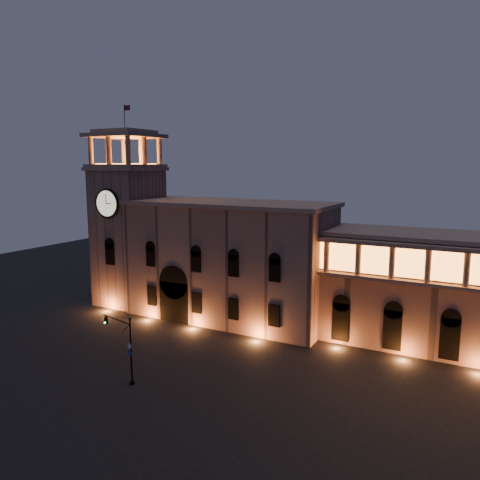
{
  "coord_description": "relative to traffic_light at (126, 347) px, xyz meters",
  "views": [
    {
      "loc": [
        31.54,
        -37.8,
        22.76
      ],
      "look_at": [
        2.96,
        16.0,
        13.07
      ],
      "focal_mm": 35.0,
      "sensor_mm": 36.0,
      "label": 1
    }
  ],
  "objects": [
    {
      "name": "government_building",
      "position": [
        -0.96,
        23.95,
        4.95
      ],
      "size": [
        30.8,
        12.8,
        17.6
      ],
      "color": "#8E6A5C",
      "rests_on": "ground"
    },
    {
      "name": "traffic_light",
      "position": [
        0.0,
        0.0,
        0.0
      ],
      "size": [
        5.19,
        1.5,
        7.28
      ],
      "rotation": [
        0.0,
        0.0,
        -0.23
      ],
      "color": "black",
      "rests_on": "ground"
    },
    {
      "name": "clock_tower",
      "position": [
        -19.38,
        23.0,
        8.68
      ],
      "size": [
        9.8,
        9.8,
        32.4
      ],
      "color": "#8E6A5C",
      "rests_on": "ground"
    },
    {
      "name": "ground",
      "position": [
        1.12,
        2.02,
        -3.82
      ],
      "size": [
        160.0,
        160.0,
        0.0
      ],
      "primitive_type": "plane",
      "color": "black",
      "rests_on": "ground"
    }
  ]
}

